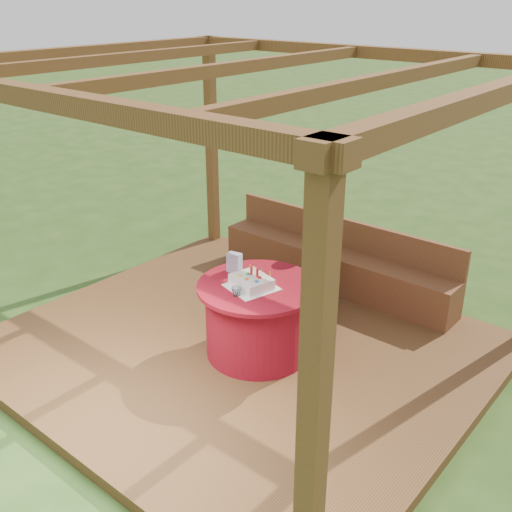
{
  "coord_description": "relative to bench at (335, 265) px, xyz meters",
  "views": [
    {
      "loc": [
        3.39,
        -3.83,
        3.35
      ],
      "look_at": [
        0.0,
        0.25,
        1.0
      ],
      "focal_mm": 42.0,
      "sensor_mm": 36.0,
      "label": 1
    }
  ],
  "objects": [
    {
      "name": "elderly_woman",
      "position": [
        0.23,
        -0.79,
        0.34
      ],
      "size": [
        0.49,
        0.4,
        1.19
      ],
      "color": "#9BBFE6",
      "rests_on": "deck"
    },
    {
      "name": "pergola",
      "position": [
        0.0,
        -1.72,
        2.02
      ],
      "size": [
        4.5,
        4.0,
        2.72
      ],
      "color": "brown",
      "rests_on": "deck"
    },
    {
      "name": "drinking_glass",
      "position": [
        0.22,
        -2.01,
        0.51
      ],
      "size": [
        0.12,
        0.12,
        0.08
      ],
      "primitive_type": "imported",
      "rotation": [
        0.0,
        0.0,
        0.42
      ],
      "color": "white",
      "rests_on": "table"
    },
    {
      "name": "chair",
      "position": [
        0.15,
        -0.62,
        0.22
      ],
      "size": [
        0.49,
        0.49,
        0.88
      ],
      "color": "#311D0F",
      "rests_on": "deck"
    },
    {
      "name": "ground",
      "position": [
        0.0,
        -1.72,
        -0.38
      ],
      "size": [
        60.0,
        60.0,
        0.0
      ],
      "primitive_type": "plane",
      "color": "#264316",
      "rests_on": "ground"
    },
    {
      "name": "gift_bag",
      "position": [
        -0.13,
        -1.64,
        0.57
      ],
      "size": [
        0.15,
        0.11,
        0.19
      ],
      "primitive_type": "cube",
      "rotation": [
        0.0,
        0.0,
        0.2
      ],
      "color": "#D68AC2",
      "rests_on": "table"
    },
    {
      "name": "birthday_cake",
      "position": [
        0.21,
        -1.79,
        0.53
      ],
      "size": [
        0.5,
        0.5,
        0.18
      ],
      "color": "white",
      "rests_on": "table"
    },
    {
      "name": "table",
      "position": [
        0.22,
        -1.71,
        0.11
      ],
      "size": [
        1.14,
        1.14,
        0.73
      ],
      "color": "maroon",
      "rests_on": "deck"
    },
    {
      "name": "bench",
      "position": [
        0.0,
        0.0,
        0.0
      ],
      "size": [
        3.0,
        0.42,
        0.8
      ],
      "color": "brown",
      "rests_on": "deck"
    },
    {
      "name": "deck",
      "position": [
        0.0,
        -1.72,
        -0.32
      ],
      "size": [
        4.5,
        4.0,
        0.12
      ],
      "primitive_type": "cube",
      "color": "brown",
      "rests_on": "ground"
    }
  ]
}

